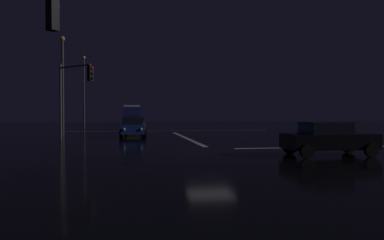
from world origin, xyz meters
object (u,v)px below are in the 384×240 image
at_px(sedan_blue, 132,127).
at_px(sedan_orange, 131,123).
at_px(traffic_signal_nw, 73,87).
at_px(streetlamp_left_near, 63,78).
at_px(sedan_gray, 135,125).
at_px(box_truck, 132,114).
at_px(streetlamp_left_far, 84,87).
at_px(sedan_green, 131,121).
at_px(sedan_black_crossing, 328,138).

xyz_separation_m(sedan_blue, sedan_orange, (-0.07, 12.67, 0.00)).
height_order(traffic_signal_nw, streetlamp_left_near, streetlamp_left_near).
xyz_separation_m(sedan_gray, streetlamp_left_near, (-6.37, -2.20, 4.25)).
relative_size(box_truck, streetlamp_left_near, 0.95).
xyz_separation_m(sedan_orange, streetlamp_left_far, (-5.98, 7.00, 4.57)).
height_order(box_truck, traffic_signal_nw, traffic_signal_nw).
bearing_deg(sedan_blue, sedan_orange, 90.31).
height_order(sedan_gray, sedan_orange, same).
distance_m(box_truck, streetlamp_left_near, 23.88).
relative_size(box_truck, traffic_signal_nw, 1.46).
bearing_deg(sedan_gray, streetlamp_left_far, 114.78).
relative_size(sedan_blue, sedan_green, 1.00).
bearing_deg(streetlamp_left_near, streetlamp_left_far, 90.00).
height_order(sedan_blue, sedan_green, same).
bearing_deg(traffic_signal_nw, sedan_black_crossing, -43.05).
bearing_deg(streetlamp_left_far, sedan_green, -4.78).
relative_size(sedan_orange, sedan_black_crossing, 1.00).
bearing_deg(sedan_orange, sedan_blue, -89.69).
distance_m(sedan_gray, sedan_orange, 6.80).
relative_size(sedan_green, streetlamp_left_near, 0.50).
distance_m(streetlamp_left_far, streetlamp_left_near, 16.00).
relative_size(sedan_gray, streetlamp_left_far, 0.46).
bearing_deg(streetlamp_left_far, box_truck, 47.74).
relative_size(sedan_green, traffic_signal_nw, 0.76).
bearing_deg(streetlamp_left_near, sedan_gray, 19.10).
relative_size(sedan_orange, traffic_signal_nw, 0.76).
distance_m(sedan_orange, sedan_green, 6.50).
xyz_separation_m(traffic_signal_nw, streetlamp_left_near, (-1.79, 6.29, 1.17)).
bearing_deg(sedan_green, sedan_orange, -90.15).
xyz_separation_m(sedan_green, box_truck, (0.20, 7.32, 0.91)).
bearing_deg(traffic_signal_nw, sedan_gray, 61.65).
relative_size(sedan_orange, streetlamp_left_near, 0.50).
bearing_deg(sedan_black_crossing, streetlamp_left_far, 113.38).
distance_m(sedan_orange, box_truck, 13.85).
bearing_deg(streetlamp_left_far, sedan_gray, -65.22).
xyz_separation_m(sedan_green, sedan_black_crossing, (8.96, -34.09, 0.00)).
relative_size(streetlamp_left_far, streetlamp_left_near, 1.07).
distance_m(box_truck, traffic_signal_nw, 29.52).
bearing_deg(sedan_orange, sedan_green, 89.85).
relative_size(sedan_green, sedan_black_crossing, 1.00).
distance_m(sedan_blue, traffic_signal_nw, 5.87).
bearing_deg(sedan_black_crossing, box_truck, 101.95).
height_order(sedan_orange, streetlamp_left_near, streetlamp_left_near).
bearing_deg(streetlamp_left_far, sedan_black_crossing, -66.62).
height_order(sedan_green, sedan_black_crossing, same).
distance_m(sedan_green, streetlamp_left_far, 7.55).
height_order(streetlamp_left_far, streetlamp_left_near, streetlamp_left_far).
distance_m(sedan_orange, streetlamp_left_near, 11.61).
height_order(sedan_orange, sedan_black_crossing, same).
bearing_deg(sedan_green, sedan_blue, -89.85).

